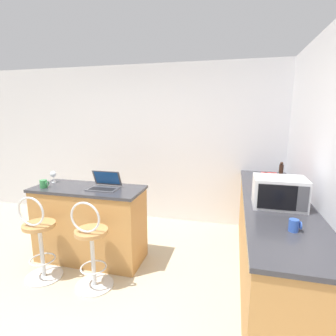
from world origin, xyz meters
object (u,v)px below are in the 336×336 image
at_px(toaster, 270,182).
at_px(bar_stool_near, 39,241).
at_px(laptop, 105,184).
at_px(bar_stool_far, 91,248).
at_px(mug_green, 44,184).
at_px(microwave, 279,192).
at_px(wine_glass_short, 53,174).
at_px(mug_blue, 294,225).
at_px(pepper_mill, 281,171).

bearing_deg(toaster, bar_stool_near, -157.46).
height_order(laptop, toaster, laptop).
height_order(bar_stool_far, mug_green, mug_green).
xyz_separation_m(laptop, microwave, (1.92, -0.16, 0.09)).
relative_size(bar_stool_far, wine_glass_short, 6.52).
relative_size(laptop, mug_green, 3.44).
bearing_deg(bar_stool_near, mug_green, 116.90).
bearing_deg(toaster, wine_glass_short, -171.56).
relative_size(laptop, wine_glass_short, 2.35).
height_order(mug_blue, mug_green, same).
xyz_separation_m(mug_blue, wine_glass_short, (-2.72, 0.80, 0.06)).
distance_m(pepper_mill, mug_blue, 1.74).
height_order(bar_stool_near, mug_green, mug_green).
height_order(bar_stool_far, pepper_mill, pepper_mill).
xyz_separation_m(bar_stool_near, microwave, (2.45, 0.37, 0.63)).
distance_m(microwave, mug_blue, 0.56).
distance_m(bar_stool_far, pepper_mill, 2.61).
height_order(microwave, mug_blue, microwave).
bearing_deg(microwave, mug_green, 179.91).
distance_m(bar_stool_near, toaster, 2.71).
distance_m(bar_stool_far, microwave, 1.96).
bearing_deg(mug_blue, mug_green, 168.33).
bearing_deg(wine_glass_short, mug_blue, -16.31).
height_order(laptop, mug_green, laptop).
relative_size(bar_stool_far, toaster, 3.19).
xyz_separation_m(laptop, mug_blue, (1.95, -0.71, -0.00)).
bearing_deg(toaster, bar_stool_far, -150.75).
relative_size(bar_stool_far, laptop, 2.78).
bearing_deg(mug_green, bar_stool_far, -24.36).
relative_size(bar_stool_near, bar_stool_far, 1.00).
bearing_deg(laptop, bar_stool_near, -135.10).
distance_m(toaster, mug_blue, 1.20).
bearing_deg(pepper_mill, toaster, -110.98).
bearing_deg(wine_glass_short, mug_green, -78.39).
height_order(microwave, wine_glass_short, microwave).
relative_size(toaster, wine_glass_short, 2.04).
distance_m(bar_stool_near, wine_glass_short, 0.89).
height_order(microwave, toaster, microwave).
bearing_deg(microwave, toaster, 90.47).
distance_m(bar_stool_near, mug_blue, 2.55).
distance_m(bar_stool_near, pepper_mill, 3.13).
bearing_deg(bar_stool_near, toaster, 22.54).
height_order(bar_stool_far, mug_blue, mug_blue).
height_order(bar_stool_near, laptop, laptop).
bearing_deg(wine_glass_short, bar_stool_far, -35.27).
height_order(bar_stool_far, wine_glass_short, wine_glass_short).
relative_size(bar_stool_near, wine_glass_short, 6.52).
bearing_deg(mug_green, laptop, 12.47).
bearing_deg(mug_green, toaster, 13.72).
distance_m(bar_stool_far, laptop, 0.76).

